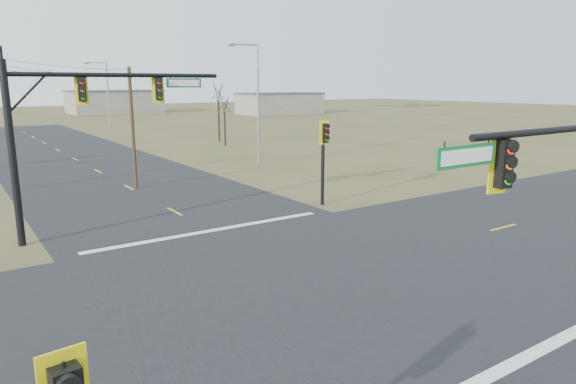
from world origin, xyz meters
The scene contains 14 objects.
ground centered at (0.00, 0.00, 0.00)m, with size 320.00×320.00×0.00m, color brown.
road_ew centered at (0.00, 0.00, 0.01)m, with size 160.00×14.00×0.02m, color black.
road_ns centered at (0.00, 0.00, 0.01)m, with size 14.00×160.00×0.02m, color black.
stop_bar_near centered at (0.00, -7.50, 0.03)m, with size 12.00×0.40×0.01m, color silver.
stop_bar_far centered at (0.00, 7.50, 0.03)m, with size 12.00×0.40×0.01m, color silver.
mast_arm_far centered at (-4.92, 10.16, 5.62)m, with size 9.69×0.56×7.85m.
pedestal_signal_ne centered at (7.74, 8.72, 3.48)m, with size 0.67×0.59×4.87m.
utility_pole_near centered at (0.35, 19.54, 4.17)m, with size 1.90×0.63×7.92m.
streetlight_a centered at (12.41, 24.06, 5.72)m, with size 2.85×0.34×10.19m.
streetlight_b centered at (7.00, 49.84, 5.30)m, with size 2.64×0.32×9.44m.
bare_tree_c centered at (16.20, 37.20, 4.74)m, with size 2.81×2.81×6.04m.
bare_tree_d centered at (17.98, 42.17, 5.95)m, with size 3.13×3.13×7.38m.
warehouse_mid centered at (25.00, 110.00, 2.50)m, with size 20.00×12.00×5.00m, color gray.
warehouse_right centered at (55.00, 85.00, 2.25)m, with size 18.00×10.00×4.50m, color gray.
Camera 1 is at (-10.20, -13.93, 6.89)m, focal length 32.00 mm.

